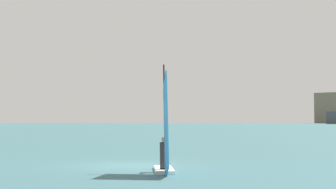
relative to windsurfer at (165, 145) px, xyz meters
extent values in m
plane|color=#386066|center=(-2.67, 2.10, -0.96)|extent=(4000.00, 4000.00, 0.00)
cube|color=white|center=(-0.35, 0.59, -0.90)|extent=(1.77, 2.37, 0.12)
cylinder|color=black|center=(-0.02, 0.03, 1.04)|extent=(0.85, 1.37, 3.77)
cube|color=#268CD8|center=(0.32, -0.53, 0.71)|extent=(1.42, 2.34, 3.67)
cylinder|color=black|center=(0.00, 0.00, 0.24)|extent=(0.84, 1.37, 0.04)
cylinder|color=#2D2D33|center=(-0.17, 0.29, -0.37)|extent=(0.57, 0.67, 0.98)
sphere|color=tan|center=(-0.17, 0.29, 0.21)|extent=(0.22, 0.22, 0.22)
camera|label=1|loc=(7.86, -14.97, 0.80)|focal=51.91mm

